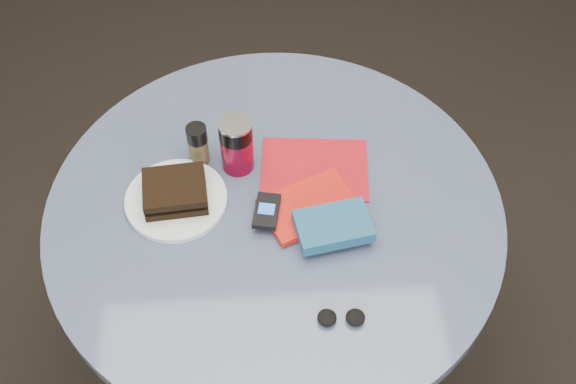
{
  "coord_description": "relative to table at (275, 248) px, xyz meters",
  "views": [
    {
      "loc": [
        -0.03,
        -0.94,
        2.01
      ],
      "look_at": [
        0.03,
        0.0,
        0.8
      ],
      "focal_mm": 45.0,
      "sensor_mm": 36.0,
      "label": 1
    }
  ],
  "objects": [
    {
      "name": "table",
      "position": [
        0.0,
        0.0,
        0.0
      ],
      "size": [
        1.0,
        1.0,
        0.75
      ],
      "color": "black",
      "rests_on": "ground"
    },
    {
      "name": "plate",
      "position": [
        -0.21,
        0.03,
        0.17
      ],
      "size": [
        0.26,
        0.26,
        0.01
      ],
      "primitive_type": "cylinder",
      "rotation": [
        0.0,
        0.0,
        -0.21
      ],
      "color": "white",
      "rests_on": "table"
    },
    {
      "name": "sandwich",
      "position": [
        -0.21,
        0.03,
        0.2
      ],
      "size": [
        0.14,
        0.12,
        0.05
      ],
      "color": "black",
      "rests_on": "plate"
    },
    {
      "name": "pepper_grinder",
      "position": [
        -0.16,
        0.15,
        0.22
      ],
      "size": [
        0.05,
        0.05,
        0.11
      ],
      "color": "#4C3B20",
      "rests_on": "table"
    },
    {
      "name": "ground",
      "position": [
        0.0,
        0.0,
        -0.59
      ],
      "size": [
        4.0,
        4.0,
        0.0
      ],
      "primitive_type": "plane",
      "color": "black",
      "rests_on": "ground"
    },
    {
      "name": "novel",
      "position": [
        0.12,
        -0.08,
        0.2
      ],
      "size": [
        0.17,
        0.13,
        0.03
      ],
      "primitive_type": "cube",
      "rotation": [
        0.0,
        0.0,
        0.18
      ],
      "color": "navy",
      "rests_on": "red_book"
    },
    {
      "name": "soda_can",
      "position": [
        -0.08,
        0.12,
        0.23
      ],
      "size": [
        0.08,
        0.08,
        0.14
      ],
      "color": "maroon",
      "rests_on": "table"
    },
    {
      "name": "mp3_player",
      "position": [
        -0.02,
        -0.03,
        0.19
      ],
      "size": [
        0.07,
        0.1,
        0.02
      ],
      "color": "black",
      "rests_on": "red_book"
    },
    {
      "name": "red_book",
      "position": [
        0.07,
        -0.01,
        0.18
      ],
      "size": [
        0.23,
        0.2,
        0.02
      ],
      "primitive_type": "cube",
      "rotation": [
        0.0,
        0.0,
        0.41
      ],
      "color": "#AE160D",
      "rests_on": "magazine"
    },
    {
      "name": "headphones",
      "position": [
        0.11,
        -0.28,
        0.17
      ],
      "size": [
        0.1,
        0.04,
        0.02
      ],
      "color": "black",
      "rests_on": "table"
    },
    {
      "name": "magazine",
      "position": [
        0.1,
        0.1,
        0.17
      ],
      "size": [
        0.26,
        0.2,
        0.0
      ],
      "primitive_type": "cube",
      "rotation": [
        0.0,
        0.0,
        -0.1
      ],
      "color": "maroon",
      "rests_on": "table"
    }
  ]
}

